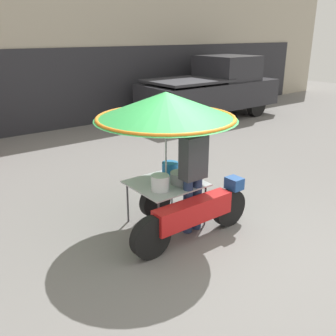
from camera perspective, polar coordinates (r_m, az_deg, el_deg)
The scene contains 5 objects.
ground_plane at distance 5.43m, azimuth 10.42°, elevation -11.68°, with size 36.00×36.00×0.00m, color slate.
shopfront_building at distance 12.54m, azimuth -22.15°, elevation 15.68°, with size 28.00×2.06×4.40m.
vendor_motorcycle_cart at distance 5.32m, azimuth 0.08°, elevation 7.08°, with size 2.05×2.05×2.04m.
vendor_person at distance 5.36m, azimuth 3.87°, elevation -0.39°, with size 0.38×0.23×1.69m.
pickup_truck at distance 13.27m, azimuth 6.80°, elevation 11.89°, with size 4.97×2.00×2.07m.
Camera 1 is at (-3.54, -3.00, 2.81)m, focal length 40.00 mm.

